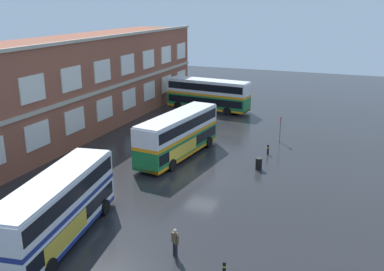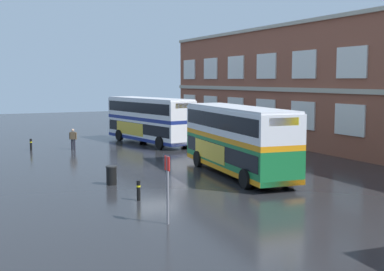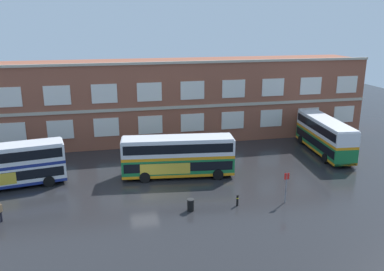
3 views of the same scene
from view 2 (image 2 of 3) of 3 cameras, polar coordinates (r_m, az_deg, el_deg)
The scene contains 8 objects.
ground_plane at distance 33.03m, azimuth -0.94°, elevation -3.55°, with size 120.00×120.00×0.00m, color #232326.
double_decker_near at distance 45.15m, azimuth -4.87°, elevation 1.83°, with size 11.27×4.37×4.07m.
double_decker_middle at distance 30.19m, azimuth 5.14°, elevation -0.38°, with size 11.22×3.82×4.07m.
waiting_passenger at distance 42.13m, azimuth -13.31°, elevation -0.30°, with size 0.42×0.60×1.70m.
bus_stand_flag at distance 19.73m, azimuth -2.78°, elevation -5.42°, with size 0.44×0.10×2.70m.
station_litter_bin at distance 27.67m, azimuth -9.10°, elevation -4.45°, with size 0.60×0.60×1.03m.
safety_bollard_west at distance 42.52m, azimuth -17.76°, elevation -0.97°, with size 0.19×0.19×0.95m.
safety_bollard_east at distance 23.92m, azimuth -6.07°, elevation -6.17°, with size 0.19×0.19×0.95m.
Camera 2 is at (29.48, -11.78, 5.63)m, focal length 47.14 mm.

